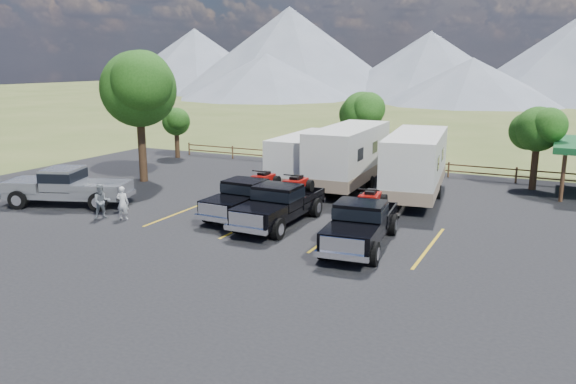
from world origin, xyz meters
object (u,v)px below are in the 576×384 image
at_px(rig_right, 362,222).
at_px(trailer_center, 348,156).
at_px(rig_center, 281,203).
at_px(person_b, 102,202).
at_px(trailer_right, 415,165).
at_px(person_a, 123,203).
at_px(trailer_left, 307,159).
at_px(rig_left, 248,196).
at_px(tree_big_nw, 138,89).
at_px(pickup_silver, 67,186).

bearing_deg(rig_right, trailer_center, 106.93).
relative_size(rig_center, person_b, 3.76).
distance_m(rig_right, trailer_right, 8.78).
bearing_deg(person_b, trailer_right, -12.31).
bearing_deg(rig_right, person_a, 179.98).
xyz_separation_m(rig_right, trailer_left, (-6.57, 9.26, 0.59)).
bearing_deg(trailer_left, rig_center, -75.32).
bearing_deg(rig_left, tree_big_nw, 158.77).
height_order(rig_center, trailer_right, trailer_right).
xyz_separation_m(rig_right, trailer_center, (-4.10, 9.59, 0.88)).
bearing_deg(rig_right, rig_center, 156.64).
relative_size(rig_center, rig_right, 0.98).
distance_m(trailer_right, pickup_silver, 17.95).
bearing_deg(rig_right, person_b, -178.74).
bearing_deg(rig_center, rig_right, -17.16).
bearing_deg(rig_left, rig_right, -16.54).
height_order(trailer_left, pickup_silver, trailer_left).
height_order(trailer_left, person_b, trailer_left).
bearing_deg(person_a, rig_right, 168.70).
bearing_deg(pickup_silver, trailer_center, 111.14).
bearing_deg(pickup_silver, person_a, 59.57).
relative_size(rig_left, trailer_left, 0.68).
bearing_deg(person_a, pickup_silver, -27.58).
bearing_deg(rig_left, trailer_right, 47.95).
height_order(trailer_center, person_a, trailer_center).
distance_m(trailer_center, person_a, 12.93).
xyz_separation_m(tree_big_nw, rig_center, (11.81, -4.69, -4.57)).
height_order(rig_center, rig_right, rig_center).
xyz_separation_m(rig_center, trailer_right, (4.20, 7.43, 0.85)).
xyz_separation_m(tree_big_nw, trailer_center, (11.95, 3.60, -3.70)).
relative_size(tree_big_nw, person_a, 5.02).
bearing_deg(trailer_center, person_a, -125.28).
xyz_separation_m(trailer_center, trailer_right, (4.06, -0.85, -0.02)).
distance_m(trailer_center, person_b, 13.75).
relative_size(rig_right, person_a, 4.01).
relative_size(rig_left, rig_right, 0.93).
relative_size(tree_big_nw, trailer_center, 0.77).
distance_m(tree_big_nw, trailer_center, 13.02).
height_order(pickup_silver, person_a, pickup_silver).
bearing_deg(trailer_center, tree_big_nw, -165.46).
xyz_separation_m(rig_left, rig_right, (6.34, -2.01, 0.05)).
bearing_deg(trailer_left, person_a, -115.17).
height_order(rig_left, trailer_center, trailer_center).
height_order(rig_right, person_a, rig_right).
height_order(rig_right, trailer_left, trailer_left).
xyz_separation_m(rig_center, person_a, (-6.89, -2.52, -0.20)).
distance_m(rig_right, pickup_silver, 15.45).
bearing_deg(rig_right, trailer_left, 119.13).
xyz_separation_m(trailer_right, pickup_silver, (-15.41, -9.18, -0.83)).
relative_size(trailer_center, person_a, 6.54).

